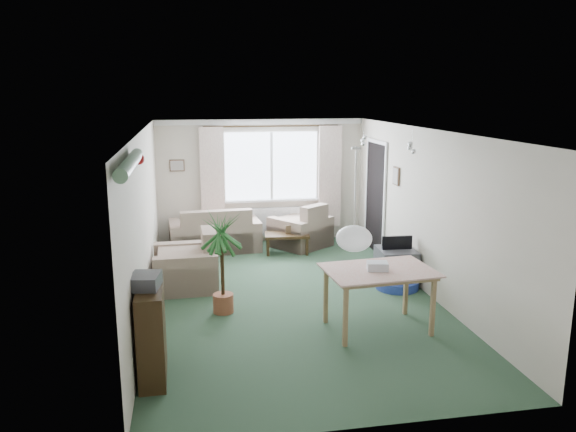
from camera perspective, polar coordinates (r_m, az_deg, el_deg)
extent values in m
plane|color=#29452F|center=(8.18, 0.38, -8.34)|extent=(6.50, 6.50, 0.00)
cube|color=white|center=(10.95, -1.71, 5.11)|extent=(1.80, 0.03, 1.30)
cube|color=black|center=(10.80, -1.67, 9.11)|extent=(2.60, 0.03, 0.03)
cube|color=beige|center=(10.77, -7.69, 3.64)|extent=(0.45, 0.08, 2.00)
cube|color=beige|center=(11.11, 4.27, 3.99)|extent=(0.45, 0.08, 2.00)
cube|color=white|center=(11.11, -1.64, -0.55)|extent=(1.20, 0.10, 0.55)
cube|color=black|center=(10.46, 8.88, 1.84)|extent=(0.03, 0.95, 2.00)
sphere|color=white|center=(5.64, 6.72, -2.29)|extent=(0.36, 0.36, 0.36)
cylinder|color=#196626|center=(5.27, -15.77, 5.16)|extent=(1.60, 1.60, 0.12)
sphere|color=silver|center=(8.86, 7.68, 7.93)|extent=(0.20, 0.20, 0.20)
sphere|color=silver|center=(7.84, 12.48, 7.16)|extent=(0.20, 0.20, 0.20)
cube|color=brown|center=(10.83, -11.21, 5.06)|extent=(0.28, 0.03, 0.22)
cube|color=brown|center=(9.45, 10.94, 4.00)|extent=(0.03, 0.24, 0.30)
cube|color=beige|center=(10.57, -7.45, -1.27)|extent=(1.70, 0.98, 0.82)
cube|color=beige|center=(10.74, 1.27, -0.88)|extent=(1.29, 1.28, 0.85)
cube|color=beige|center=(8.63, -10.43, -4.34)|extent=(0.96, 1.01, 0.88)
cube|color=black|center=(10.33, -0.11, -2.80)|extent=(0.86, 0.54, 0.36)
cube|color=brown|center=(10.27, 0.08, -1.39)|extent=(0.12, 0.03, 0.16)
cube|color=black|center=(6.05, -13.70, -11.45)|extent=(0.28, 0.81, 0.98)
cube|color=#37373C|center=(5.86, -14.30, -6.42)|extent=(0.33, 0.39, 0.14)
cylinder|color=#1F5B1F|center=(7.51, -6.69, -4.79)|extent=(0.64, 0.64, 1.38)
cube|color=tan|center=(7.13, 9.11, -8.45)|extent=(1.28, 0.91, 0.76)
cube|color=silver|center=(6.96, 9.07, -5.13)|extent=(0.28, 0.23, 0.12)
cube|color=#343539|center=(8.84, 10.92, -5.06)|extent=(0.59, 0.64, 0.56)
cylinder|color=navy|center=(8.72, 11.00, -6.78)|extent=(0.74, 0.74, 0.13)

